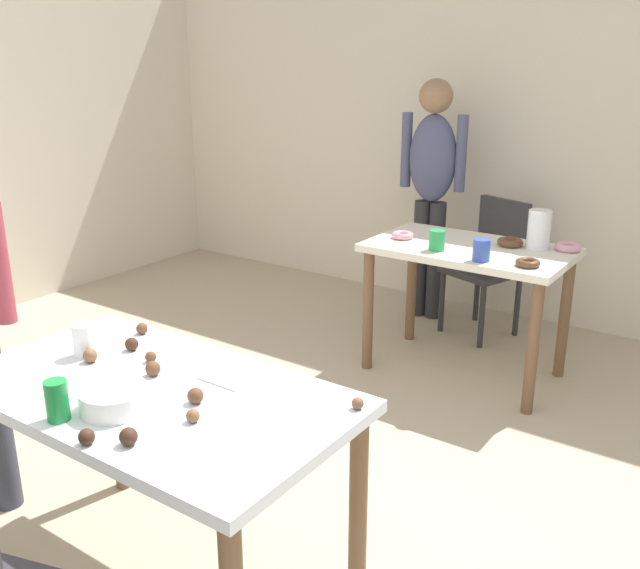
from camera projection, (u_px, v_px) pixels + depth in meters
wall_back at (548, 127)px, 4.53m from camera, size 6.40×0.10×2.60m
dining_table_near at (155, 418)px, 2.24m from camera, size 1.29×0.72×0.75m
dining_table_far at (468, 267)px, 3.87m from camera, size 1.08×0.65×0.75m
chair_far_table at (491, 259)px, 4.51m from camera, size 0.51×0.51×0.87m
person_adult_far at (432, 178)px, 4.63m from camera, size 0.45×0.22×1.60m
mixing_bowl at (114, 399)px, 2.06m from camera, size 0.20×0.20×0.07m
soda_can at (57, 401)px, 2.00m from camera, size 0.07×0.07×0.12m
fork_near at (217, 384)px, 2.23m from camera, size 0.17×0.02×0.01m
cup_near_0 at (84, 340)px, 2.43m from camera, size 0.07×0.07×0.12m
cake_ball_0 at (142, 329)px, 2.63m from camera, size 0.04×0.04×0.04m
cake_ball_1 at (151, 357)px, 2.39m from camera, size 0.04×0.04×0.04m
cake_ball_2 at (358, 403)px, 2.07m from camera, size 0.04×0.04×0.04m
cake_ball_4 at (87, 437)px, 1.88m from camera, size 0.05×0.05×0.05m
cake_ball_5 at (195, 396)px, 2.11m from camera, size 0.05×0.05×0.05m
cake_ball_6 at (132, 344)px, 2.48m from camera, size 0.05×0.05×0.05m
cake_ball_7 at (128, 437)px, 1.88m from camera, size 0.05×0.05×0.05m
cake_ball_8 at (90, 356)px, 2.39m from camera, size 0.05×0.05×0.05m
cake_ball_9 at (153, 369)px, 2.29m from camera, size 0.05×0.05×0.05m
cake_ball_10 at (193, 416)px, 2.00m from camera, size 0.04×0.04×0.04m
pitcher_far at (539, 230)px, 3.74m from camera, size 0.12×0.12×0.21m
cup_far_0 at (481, 250)px, 3.54m from camera, size 0.09×0.09×0.11m
cup_far_1 at (437, 240)px, 3.73m from camera, size 0.09×0.09×0.11m
donut_far_0 at (403, 235)px, 3.98m from camera, size 0.12×0.12×0.04m
donut_far_1 at (528, 263)px, 3.46m from camera, size 0.12×0.12×0.04m
donut_far_2 at (510, 242)px, 3.83m from camera, size 0.14×0.14×0.04m
donut_far_3 at (568, 247)px, 3.74m from camera, size 0.14×0.14×0.04m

